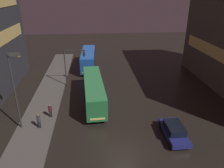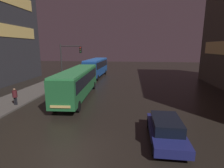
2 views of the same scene
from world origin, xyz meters
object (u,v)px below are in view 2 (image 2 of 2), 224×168
object	(u,v)px
bus_near	(78,81)
car_taxi	(166,129)
bus_far	(96,66)
traffic_light_main	(68,58)
pedestrian_near	(15,95)

from	to	relation	value
bus_near	car_taxi	xyz separation A→B (m)	(8.01, -8.24, -1.23)
bus_far	traffic_light_main	distance (m)	8.73
car_taxi	traffic_light_main	distance (m)	18.14
pedestrian_near	traffic_light_main	xyz separation A→B (m)	(2.02, 9.20, 2.93)
bus_far	traffic_light_main	xyz separation A→B (m)	(-2.27, -8.20, 1.99)
bus_far	pedestrian_near	size ratio (longest dim) A/B	6.20
traffic_light_main	car_taxi	bearing A→B (deg)	-51.59
bus_near	traffic_light_main	xyz separation A→B (m)	(-3.07, 5.73, 2.09)
bus_near	car_taxi	world-z (taller)	bus_near
car_taxi	pedestrian_near	bearing A→B (deg)	-19.49
bus_near	car_taxi	size ratio (longest dim) A/B	2.45
pedestrian_near	traffic_light_main	size ratio (longest dim) A/B	0.27
bus_near	bus_far	world-z (taller)	bus_far
bus_near	bus_far	xyz separation A→B (m)	(-0.80, 13.93, 0.10)
bus_near	traffic_light_main	size ratio (longest dim) A/B	1.92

